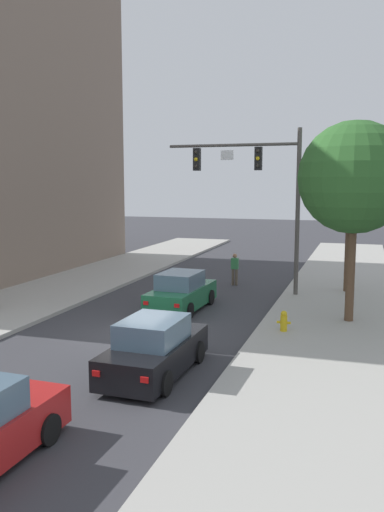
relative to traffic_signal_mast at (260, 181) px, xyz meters
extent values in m
plane|color=#38383D|center=(-2.87, -7.93, -5.32)|extent=(120.00, 120.00, 0.00)
cube|color=#A8A59E|center=(3.63, -7.93, -5.25)|extent=(5.00, 60.00, 0.15)
cylinder|color=#514C47|center=(1.73, 0.01, -1.42)|extent=(0.20, 0.20, 7.50)
cylinder|color=#514C47|center=(-1.32, 0.01, 1.63)|extent=(6.11, 0.14, 0.14)
cube|color=black|center=(-0.10, 0.01, 1.00)|extent=(0.32, 0.28, 1.05)
sphere|color=#2D2823|center=(-0.10, -0.14, 1.33)|extent=(0.18, 0.18, 0.18)
sphere|color=yellow|center=(-0.10, -0.14, 1.00)|extent=(0.18, 0.18, 0.18)
sphere|color=#2D2823|center=(-0.10, -0.14, 0.67)|extent=(0.18, 0.18, 0.18)
cube|color=black|center=(-3.03, 0.01, 1.00)|extent=(0.32, 0.28, 1.05)
sphere|color=#2D2823|center=(-3.03, -0.14, 1.33)|extent=(0.18, 0.18, 0.18)
sphere|color=yellow|center=(-3.03, -0.14, 1.00)|extent=(0.18, 0.18, 0.18)
sphere|color=#2D2823|center=(-3.03, -0.14, 0.67)|extent=(0.18, 0.18, 0.18)
cube|color=white|center=(-1.57, -0.01, 1.18)|extent=(0.60, 0.03, 0.44)
cube|color=#1E663D|center=(-2.48, -3.86, -4.76)|extent=(1.87, 4.27, 0.80)
cube|color=slate|center=(-2.48, -4.01, -4.04)|extent=(1.58, 2.06, 0.64)
cylinder|color=black|center=(-3.23, -2.52, -5.00)|extent=(0.25, 0.65, 0.64)
cylinder|color=black|center=(-1.62, -2.59, -5.00)|extent=(0.25, 0.65, 0.64)
cylinder|color=black|center=(-3.34, -5.12, -5.00)|extent=(0.25, 0.65, 0.64)
cylinder|color=black|center=(-1.72, -5.19, -5.00)|extent=(0.25, 0.65, 0.64)
cube|color=red|center=(-3.20, -5.95, -4.64)|extent=(0.20, 0.05, 0.14)
cube|color=red|center=(-1.93, -6.00, -4.64)|extent=(0.20, 0.05, 0.14)
cube|color=black|center=(-0.70, -11.20, -4.76)|extent=(1.79, 4.24, 0.80)
cube|color=slate|center=(-0.70, -11.35, -4.04)|extent=(1.54, 2.03, 0.64)
cylinder|color=black|center=(-1.48, -9.88, -5.00)|extent=(0.23, 0.64, 0.64)
cylinder|color=black|center=(0.14, -9.92, -5.00)|extent=(0.23, 0.64, 0.64)
cylinder|color=black|center=(-1.54, -12.48, -5.00)|extent=(0.23, 0.64, 0.64)
cylinder|color=black|center=(0.08, -12.52, -5.00)|extent=(0.23, 0.64, 0.64)
cube|color=red|center=(-1.39, -13.30, -4.64)|extent=(0.20, 0.04, 0.14)
cube|color=red|center=(-0.11, -13.33, -4.64)|extent=(0.20, 0.04, 0.14)
cylinder|color=black|center=(-1.27, -15.55, -5.00)|extent=(0.23, 0.64, 0.64)
cylinder|color=brown|center=(-1.71, 2.01, -4.90)|extent=(0.14, 0.14, 0.85)
cylinder|color=brown|center=(-1.53, 2.01, -4.90)|extent=(0.14, 0.14, 0.85)
cube|color=#337F47|center=(-1.62, 2.01, -4.19)|extent=(0.36, 0.22, 0.56)
sphere|color=#9E7051|center=(-1.62, 2.01, -3.79)|extent=(0.22, 0.22, 0.22)
cylinder|color=gold|center=(2.11, -6.32, -4.90)|extent=(0.24, 0.24, 0.55)
sphere|color=gold|center=(2.11, -6.32, -4.56)|extent=(0.22, 0.22, 0.22)
cylinder|color=gold|center=(1.93, -6.32, -4.87)|extent=(0.12, 0.09, 0.09)
cylinder|color=gold|center=(2.29, -6.32, -4.87)|extent=(0.12, 0.09, 0.09)
cylinder|color=brown|center=(4.20, -4.15, -3.30)|extent=(0.32, 0.32, 3.75)
sphere|color=#2D6028|center=(4.20, -4.15, 0.10)|extent=(4.05, 4.05, 4.05)
cylinder|color=brown|center=(3.95, 1.48, -2.89)|extent=(0.32, 0.32, 4.57)
sphere|color=#235123|center=(3.95, 1.48, 0.64)|extent=(3.31, 3.31, 3.31)
camera|label=1|loc=(4.60, -24.25, -0.09)|focal=37.28mm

